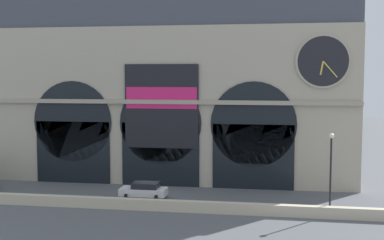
% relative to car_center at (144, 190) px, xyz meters
% --- Properties ---
extents(ground_plane, '(200.00, 200.00, 0.00)m').
position_rel_car_center_xyz_m(ground_plane, '(0.29, 0.75, -0.80)').
color(ground_plane, '#54565B').
extents(quay_parapet_wall, '(90.00, 0.70, 0.95)m').
position_rel_car_center_xyz_m(quay_parapet_wall, '(0.29, -4.00, -0.33)').
color(quay_parapet_wall, beige).
rests_on(quay_parapet_wall, ground).
extents(station_building, '(40.73, 4.73, 21.31)m').
position_rel_car_center_xyz_m(station_building, '(0.33, 7.90, 9.49)').
color(station_building, '#B2A891').
rests_on(station_building, ground).
extents(car_center, '(4.40, 2.22, 1.55)m').
position_rel_car_center_xyz_m(car_center, '(0.00, 0.00, 0.00)').
color(car_center, white).
rests_on(car_center, ground).
extents(street_lamp_quayside, '(0.44, 0.44, 6.90)m').
position_rel_car_center_xyz_m(street_lamp_quayside, '(16.76, -3.20, 3.61)').
color(street_lamp_quayside, black).
rests_on(street_lamp_quayside, ground).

